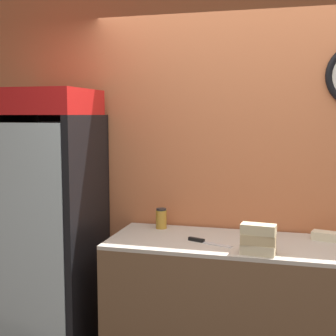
# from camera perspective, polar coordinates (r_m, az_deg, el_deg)

# --- Properties ---
(wall_back) EXTENTS (5.20, 0.10, 2.70)m
(wall_back) POSITION_cam_1_polar(r_m,az_deg,el_deg) (3.45, 11.56, -0.50)
(wall_back) COLOR #D17547
(wall_back) RESTS_ON ground_plane
(prep_counter) EXTENTS (1.97, 0.68, 0.94)m
(prep_counter) POSITION_cam_1_polar(r_m,az_deg,el_deg) (3.31, 10.66, -16.81)
(prep_counter) COLOR brown
(prep_counter) RESTS_ON ground_plane
(beverage_cooler) EXTENTS (0.63, 0.69, 1.95)m
(beverage_cooler) POSITION_cam_1_polar(r_m,az_deg,el_deg) (3.57, -13.62, -5.22)
(beverage_cooler) COLOR black
(beverage_cooler) RESTS_ON ground_plane
(sandwich_stack_bottom) EXTENTS (0.21, 0.12, 0.06)m
(sandwich_stack_bottom) POSITION_cam_1_polar(r_m,az_deg,el_deg) (2.90, 10.91, -9.71)
(sandwich_stack_bottom) COLOR beige
(sandwich_stack_bottom) RESTS_ON prep_counter
(sandwich_stack_middle) EXTENTS (0.21, 0.11, 0.06)m
(sandwich_stack_middle) POSITION_cam_1_polar(r_m,az_deg,el_deg) (2.88, 10.94, -8.53)
(sandwich_stack_middle) COLOR tan
(sandwich_stack_middle) RESTS_ON sandwich_stack_bottom
(sandwich_stack_top) EXTENTS (0.21, 0.12, 0.06)m
(sandwich_stack_top) POSITION_cam_1_polar(r_m,az_deg,el_deg) (2.87, 10.96, -7.34)
(sandwich_stack_top) COLOR beige
(sandwich_stack_top) RESTS_ON sandwich_stack_middle
(sandwich_flat_left) EXTENTS (0.21, 0.14, 0.06)m
(sandwich_flat_left) POSITION_cam_1_polar(r_m,az_deg,el_deg) (3.33, 18.81, -7.86)
(sandwich_flat_left) COLOR beige
(sandwich_flat_left) RESTS_ON prep_counter
(chefs_knife) EXTENTS (0.31, 0.14, 0.02)m
(chefs_knife) POSITION_cam_1_polar(r_m,az_deg,el_deg) (3.11, 4.36, -8.91)
(chefs_knife) COLOR silver
(chefs_knife) RESTS_ON prep_counter
(condiment_jar) EXTENTS (0.08, 0.08, 0.15)m
(condiment_jar) POSITION_cam_1_polar(r_m,az_deg,el_deg) (3.46, -0.83, -6.17)
(condiment_jar) COLOR gold
(condiment_jar) RESTS_ON prep_counter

